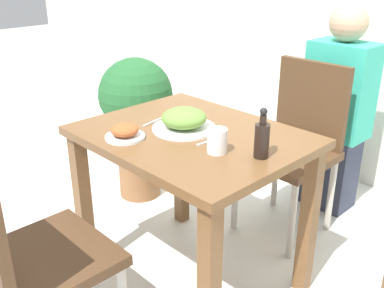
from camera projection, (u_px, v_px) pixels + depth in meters
ground_plane at (192, 276)px, 2.11m from camera, size 16.00×16.00×0.00m
dining_table at (192, 161)px, 1.87m from camera, size 0.89×0.71×0.73m
chair_near at (20, 252)px, 1.45m from camera, size 0.42×0.42×0.90m
chair_far at (296, 139)px, 2.33m from camera, size 0.42×0.42×0.90m
food_plate at (183, 121)px, 1.83m from camera, size 0.26×0.26×0.09m
side_plate at (125, 132)px, 1.76m from camera, size 0.16×0.16×0.06m
drink_cup at (217, 141)px, 1.62m from camera, size 0.07×0.07×0.09m
sauce_bottle at (262, 139)px, 1.58m from camera, size 0.05×0.05×0.19m
fork_utensil at (158, 120)px, 1.96m from camera, size 0.04×0.20×0.00m
spoon_utensil at (212, 140)px, 1.74m from camera, size 0.02×0.16×0.00m
potted_plant_left at (136, 111)px, 2.63m from camera, size 0.43×0.43×0.86m
person_figure at (337, 112)px, 2.50m from camera, size 0.34×0.22×1.17m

